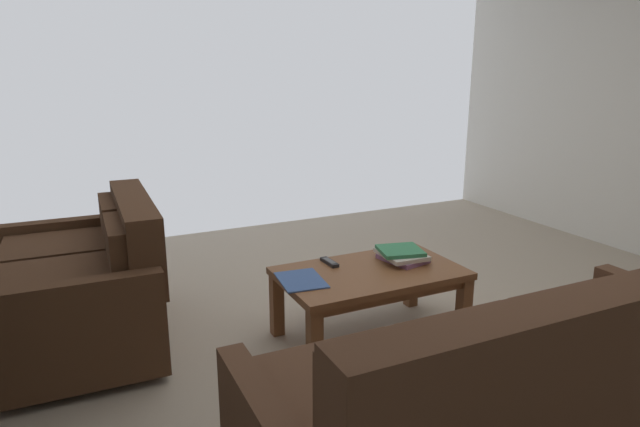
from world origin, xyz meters
TOP-DOWN VIEW (x-y plane):
  - ground_plane at (0.00, 0.00)m, footprint 5.63×5.37m
  - sofa_main at (0.16, 1.12)m, footprint 2.07×0.83m
  - loveseat_near at (1.56, -0.79)m, footprint 0.88×1.30m
  - coffee_table at (0.06, -0.14)m, footprint 1.05×0.62m
  - book_stack at (-0.19, -0.20)m, footprint 0.30×0.31m
  - tv_remote at (0.23, -0.34)m, footprint 0.05×0.16m
  - loose_magazine at (0.49, -0.17)m, footprint 0.27×0.33m

SIDE VIEW (x-z plane):
  - ground_plane at x=0.00m, z-range -0.01..0.00m
  - coffee_table at x=0.06m, z-range 0.15..0.57m
  - loveseat_near at x=1.56m, z-range -0.06..0.79m
  - sofa_main at x=0.16m, z-range -0.07..0.82m
  - loose_magazine at x=0.49m, z-range 0.42..0.43m
  - tv_remote at x=0.23m, z-range 0.42..0.45m
  - book_stack at x=-0.19m, z-range 0.42..0.50m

